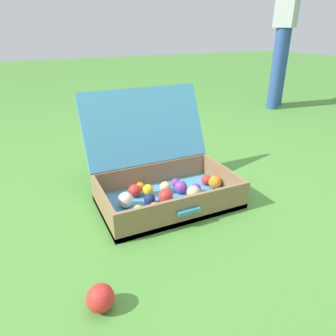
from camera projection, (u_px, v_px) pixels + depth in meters
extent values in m
plane|color=#4C8C38|center=(163.00, 210.00, 1.54)|extent=(16.00, 16.00, 0.00)
cube|color=#4799C6|center=(168.00, 201.00, 1.59)|extent=(0.68, 0.41, 0.03)
cube|color=olive|center=(103.00, 206.00, 1.44)|extent=(0.02, 0.41, 0.14)
cube|color=olive|center=(223.00, 179.00, 1.69)|extent=(0.02, 0.41, 0.14)
cube|color=olive|center=(187.00, 210.00, 1.40)|extent=(0.64, 0.02, 0.14)
cube|color=olive|center=(153.00, 175.00, 1.73)|extent=(0.64, 0.02, 0.14)
cube|color=#4799C6|center=(145.00, 126.00, 1.70)|extent=(0.68, 0.20, 0.38)
cube|color=teal|center=(189.00, 211.00, 1.38)|extent=(0.11, 0.02, 0.02)
sphere|color=red|center=(135.00, 191.00, 1.60)|extent=(0.07, 0.07, 0.07)
sphere|color=purple|center=(184.00, 205.00, 1.47)|extent=(0.06, 0.06, 0.06)
sphere|color=purple|center=(196.00, 188.00, 1.64)|extent=(0.05, 0.05, 0.05)
sphere|color=#D1B784|center=(194.00, 193.00, 1.57)|extent=(0.07, 0.07, 0.07)
sphere|color=purple|center=(181.00, 187.00, 1.63)|extent=(0.07, 0.07, 0.07)
sphere|color=yellow|center=(155.00, 208.00, 1.46)|extent=(0.05, 0.05, 0.05)
sphere|color=yellow|center=(148.00, 190.00, 1.61)|extent=(0.06, 0.06, 0.06)
sphere|color=orange|center=(215.00, 182.00, 1.68)|extent=(0.07, 0.07, 0.07)
sphere|color=red|center=(206.00, 180.00, 1.72)|extent=(0.06, 0.06, 0.06)
sphere|color=purple|center=(176.00, 183.00, 1.70)|extent=(0.05, 0.05, 0.05)
sphere|color=white|center=(125.00, 200.00, 1.50)|extent=(0.08, 0.08, 0.08)
sphere|color=#CCDB38|center=(138.00, 210.00, 1.45)|extent=(0.05, 0.05, 0.05)
sphere|color=navy|center=(150.00, 199.00, 1.53)|extent=(0.06, 0.06, 0.06)
sphere|color=orange|center=(140.00, 186.00, 1.66)|extent=(0.05, 0.05, 0.05)
sphere|color=#D1B784|center=(165.00, 187.00, 1.64)|extent=(0.06, 0.06, 0.06)
sphere|color=red|center=(166.00, 196.00, 1.54)|extent=(0.08, 0.08, 0.08)
sphere|color=red|center=(100.00, 298.00, 0.99)|extent=(0.09, 0.09, 0.09)
cylinder|color=#2D4C93|center=(281.00, 68.00, 3.40)|extent=(0.12, 0.12, 0.80)
cylinder|color=#2D4C93|center=(277.00, 70.00, 3.25)|extent=(0.12, 0.12, 0.80)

